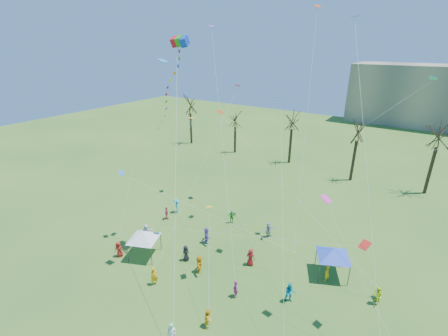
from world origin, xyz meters
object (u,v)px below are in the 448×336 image
Objects in this scene: canopy_tent_white at (143,235)px; canopy_tent_blue at (334,252)px; hero_kite_flyer at (172,335)px; big_box_kite at (171,93)px.

canopy_tent_blue reaches higher than canopy_tent_white.
hero_kite_flyer is at bearing -118.08° from canopy_tent_blue.
canopy_tent_white is at bearing -131.37° from big_box_kite.
canopy_tent_blue is at bearing 24.87° from canopy_tent_white.
canopy_tent_white is at bearing 112.06° from hero_kite_flyer.
big_box_kite is 6.06× the size of canopy_tent_blue.
canopy_tent_white is (-2.36, -2.68, -13.58)m from big_box_kite.
canopy_tent_blue is (13.99, 4.90, -13.53)m from big_box_kite.
big_box_kite reaches higher than canopy_tent_blue.
canopy_tent_white is 0.99× the size of canopy_tent_blue.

